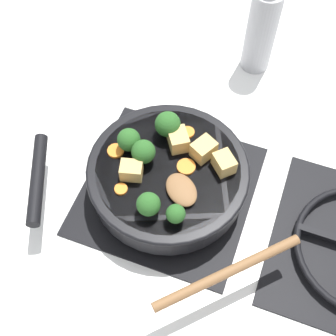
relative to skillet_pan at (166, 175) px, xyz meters
The scene contains 18 objects.
ground_plane 0.06m from the skillet_pan, 113.92° to the left, with size 2.40×2.40×0.00m, color white.
front_burner_grate 0.05m from the skillet_pan, 113.92° to the left, with size 0.31×0.31×0.03m.
skillet_pan is the anchor object (origin of this frame).
wooden_spoon 0.15m from the skillet_pan, 46.85° to the left, with size 0.25×0.25×0.02m.
tofu_cube_center_large 0.11m from the skillet_pan, 110.66° to the left, with size 0.04×0.03×0.03m, color tan.
tofu_cube_near_handle 0.07m from the skillet_pan, behind, with size 0.04×0.03×0.03m, color tan.
tofu_cube_east_chunk 0.07m from the skillet_pan, 56.48° to the right, with size 0.04×0.03×0.03m, color tan.
tofu_cube_west_chunk 0.08m from the skillet_pan, 134.11° to the left, with size 0.04×0.03×0.03m, color tan.
broccoli_floret_near_spoon 0.09m from the skillet_pan, 101.82° to the right, with size 0.04×0.04×0.05m.
broccoli_floret_center_top 0.11m from the skillet_pan, 28.82° to the left, with size 0.03×0.03×0.04m.
broccoli_floret_east_rim 0.09m from the skillet_pan, 161.53° to the right, with size 0.05×0.05×0.05m.
broccoli_floret_west_rim 0.10m from the skillet_pan, ahead, with size 0.04×0.04×0.05m.
broccoli_floret_north_edge 0.07m from the skillet_pan, 86.09° to the right, with size 0.04×0.04×0.05m.
carrot_slice_orange_thin 0.04m from the skillet_pan, 112.39° to the left, with size 0.03×0.03×0.01m, color orange.
carrot_slice_near_center 0.10m from the skillet_pan, 93.29° to the right, with size 0.03×0.03×0.01m, color orange.
carrot_slice_edge_slice 0.09m from the skillet_pan, behind, with size 0.03×0.03×0.01m, color orange.
carrot_slice_under_broccoli 0.09m from the skillet_pan, 40.28° to the right, with size 0.02×0.02×0.01m, color orange.
pepper_mill 0.39m from the skillet_pan, 169.15° to the left, with size 0.06×0.06×0.23m.
Camera 1 is at (0.40, 0.15, 0.78)m, focal length 50.00 mm.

